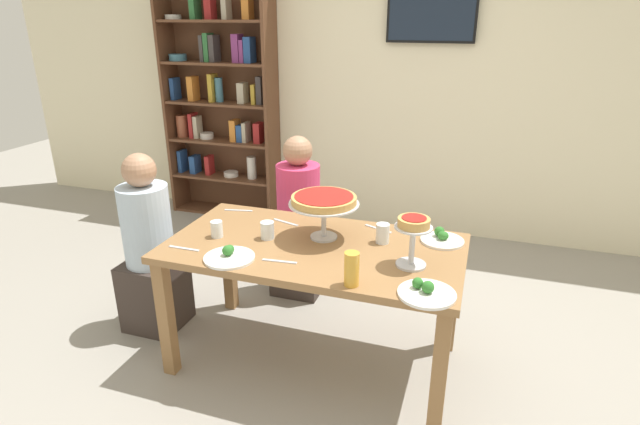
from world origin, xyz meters
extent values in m
plane|color=gray|center=(0.00, 0.00, 0.00)|extent=(12.00, 12.00, 0.00)
cube|color=beige|center=(0.00, 2.20, 1.40)|extent=(8.00, 0.12, 2.80)
cube|color=olive|center=(0.00, 0.00, 0.72)|extent=(1.59, 0.84, 0.04)
cube|color=olive|center=(-0.73, -0.36, 0.35)|extent=(0.07, 0.07, 0.70)
cube|color=olive|center=(0.73, -0.36, 0.35)|extent=(0.07, 0.07, 0.70)
cube|color=olive|center=(-0.73, 0.36, 0.35)|extent=(0.07, 0.07, 0.70)
cube|color=olive|center=(0.73, 0.36, 0.35)|extent=(0.07, 0.07, 0.70)
cube|color=brown|center=(-2.17, 1.98, 1.10)|extent=(0.03, 0.30, 2.20)
cube|color=brown|center=(-1.10, 1.98, 1.10)|extent=(0.03, 0.30, 2.20)
cube|color=brown|center=(-1.63, 2.12, 1.10)|extent=(1.10, 0.02, 2.20)
cube|color=brown|center=(-1.63, 1.98, 0.01)|extent=(1.04, 0.28, 0.02)
cube|color=brown|center=(-1.63, 1.98, 0.38)|extent=(1.04, 0.28, 0.02)
cube|color=brown|center=(-1.63, 1.98, 0.75)|extent=(1.04, 0.28, 0.02)
cube|color=brown|center=(-1.63, 1.98, 1.11)|extent=(1.04, 0.28, 0.02)
cube|color=brown|center=(-1.63, 1.98, 1.48)|extent=(1.04, 0.28, 0.02)
cube|color=brown|center=(-1.63, 1.98, 1.85)|extent=(1.04, 0.28, 0.02)
cube|color=navy|center=(-2.11, 1.98, 0.50)|extent=(0.04, 0.13, 0.22)
cube|color=navy|center=(-1.97, 1.98, 0.48)|extent=(0.06, 0.13, 0.18)
cube|color=maroon|center=(-1.80, 1.98, 0.49)|extent=(0.05, 0.12, 0.19)
cylinder|color=silver|center=(-1.56, 1.98, 0.41)|extent=(0.14, 0.14, 0.05)
cylinder|color=silver|center=(-1.33, 1.98, 0.50)|extent=(0.09, 0.09, 0.22)
cylinder|color=brown|center=(-2.08, 1.98, 0.86)|extent=(0.11, 0.11, 0.21)
cube|color=maroon|center=(-1.95, 1.98, 0.88)|extent=(0.04, 0.13, 0.24)
cube|color=#B2A88E|center=(-1.90, 1.98, 0.87)|extent=(0.04, 0.11, 0.22)
cylinder|color=silver|center=(-1.80, 1.98, 0.78)|extent=(0.13, 0.13, 0.06)
cube|color=orange|center=(-1.49, 1.98, 0.86)|extent=(0.06, 0.13, 0.21)
cube|color=navy|center=(-1.42, 1.98, 0.84)|extent=(0.06, 0.13, 0.16)
cube|color=#B2A88E|center=(-1.37, 1.98, 0.85)|extent=(0.04, 0.13, 0.19)
cube|color=maroon|center=(-1.24, 1.98, 0.85)|extent=(0.06, 0.13, 0.19)
cube|color=navy|center=(-2.11, 1.98, 1.23)|extent=(0.04, 0.13, 0.21)
cube|color=orange|center=(-1.91, 1.98, 1.24)|extent=(0.06, 0.13, 0.23)
cube|color=#B7932D|center=(-1.70, 1.98, 1.25)|extent=(0.04, 0.13, 0.26)
cylinder|color=#3D7084|center=(-1.63, 1.98, 1.24)|extent=(0.07, 0.07, 0.22)
cube|color=#B2A88E|center=(-1.39, 1.98, 1.22)|extent=(0.07, 0.12, 0.19)
cube|color=#B7932D|center=(-1.26, 1.98, 1.21)|extent=(0.04, 0.13, 0.18)
cube|color=#3D3838|center=(-1.20, 1.98, 1.25)|extent=(0.05, 0.11, 0.25)
cylinder|color=#3D7084|center=(-2.05, 1.98, 1.52)|extent=(0.17, 0.17, 0.06)
cube|color=#3D3838|center=(-1.76, 1.98, 1.61)|extent=(0.04, 0.13, 0.23)
cube|color=#2D6B38|center=(-1.71, 1.98, 1.62)|extent=(0.05, 0.13, 0.25)
cube|color=#3D3838|center=(-1.65, 1.98, 1.61)|extent=(0.05, 0.13, 0.24)
cube|color=#7A3370|center=(-1.41, 1.98, 1.61)|extent=(0.06, 0.13, 0.25)
cube|color=#7A3370|center=(-1.35, 1.98, 1.59)|extent=(0.04, 0.13, 0.20)
cube|color=navy|center=(-1.29, 1.98, 1.60)|extent=(0.07, 0.13, 0.22)
cylinder|color=silver|center=(-2.06, 1.98, 1.88)|extent=(0.15, 0.15, 0.04)
cube|color=#2D6B38|center=(-1.82, 1.98, 1.97)|extent=(0.05, 0.13, 0.23)
cube|color=maroon|center=(-1.66, 1.98, 1.97)|extent=(0.07, 0.11, 0.22)
cube|color=#B2A88E|center=(-1.50, 1.98, 1.94)|extent=(0.05, 0.11, 0.17)
cube|color=orange|center=(-1.29, 1.98, 1.99)|extent=(0.07, 0.11, 0.26)
cube|color=black|center=(0.28, 2.11, 1.89)|extent=(0.72, 0.05, 0.41)
cube|color=#192333|center=(0.28, 2.08, 1.89)|extent=(0.68, 0.01, 0.37)
cube|color=#382D28|center=(-0.37, 0.74, 0.23)|extent=(0.34, 0.34, 0.45)
cylinder|color=#D63866|center=(-0.37, 0.74, 0.70)|extent=(0.30, 0.30, 0.50)
sphere|color=#A87A5B|center=(-0.37, 0.74, 1.05)|extent=(0.20, 0.20, 0.20)
cube|color=#382D28|center=(-1.09, 0.02, 0.23)|extent=(0.34, 0.34, 0.45)
cylinder|color=silver|center=(-1.09, 0.02, 0.70)|extent=(0.30, 0.30, 0.50)
sphere|color=#A87A5B|center=(-1.09, 0.02, 1.05)|extent=(0.20, 0.20, 0.20)
cylinder|color=silver|center=(0.02, 0.11, 0.75)|extent=(0.15, 0.15, 0.01)
cylinder|color=silver|center=(0.02, 0.11, 0.84)|extent=(0.03, 0.03, 0.18)
cylinder|color=silver|center=(0.02, 0.11, 0.94)|extent=(0.38, 0.38, 0.01)
cylinder|color=tan|center=(0.02, 0.11, 0.96)|extent=(0.35, 0.35, 0.04)
cylinder|color=maroon|center=(0.02, 0.11, 0.98)|extent=(0.32, 0.32, 0.00)
cylinder|color=silver|center=(0.53, -0.08, 0.75)|extent=(0.15, 0.15, 0.01)
cylinder|color=silver|center=(0.53, -0.08, 0.85)|extent=(0.03, 0.03, 0.19)
cylinder|color=silver|center=(0.53, -0.08, 0.94)|extent=(0.18, 0.18, 0.01)
cylinder|color=tan|center=(0.53, -0.08, 0.97)|extent=(0.15, 0.15, 0.04)
cylinder|color=maroon|center=(0.53, -0.08, 0.99)|extent=(0.12, 0.12, 0.00)
cylinder|color=white|center=(-0.35, -0.30, 0.75)|extent=(0.26, 0.26, 0.01)
sphere|color=#2D7028|center=(-0.37, -0.26, 0.78)|extent=(0.05, 0.05, 0.05)
sphere|color=#2D7028|center=(-0.37, -0.29, 0.78)|extent=(0.05, 0.05, 0.05)
cylinder|color=white|center=(0.65, 0.26, 0.75)|extent=(0.23, 0.23, 0.01)
sphere|color=#2D7028|center=(0.63, 0.30, 0.78)|extent=(0.06, 0.06, 0.06)
sphere|color=#2D7028|center=(0.66, 0.26, 0.78)|extent=(0.04, 0.04, 0.04)
sphere|color=#2D7028|center=(0.65, 0.25, 0.78)|extent=(0.05, 0.05, 0.05)
cylinder|color=white|center=(0.64, -0.34, 0.75)|extent=(0.26, 0.26, 0.01)
sphere|color=#2D7028|center=(0.60, -0.31, 0.78)|extent=(0.05, 0.05, 0.05)
sphere|color=#2D7028|center=(0.65, -0.34, 0.78)|extent=(0.06, 0.06, 0.06)
cylinder|color=gold|center=(0.30, -0.36, 0.82)|extent=(0.07, 0.07, 0.16)
cylinder|color=white|center=(-0.55, -0.07, 0.79)|extent=(0.07, 0.07, 0.09)
cylinder|color=white|center=(0.34, 0.15, 0.79)|extent=(0.07, 0.07, 0.11)
cylinder|color=white|center=(-0.27, 0.00, 0.79)|extent=(0.07, 0.07, 0.10)
cube|color=silver|center=(-0.62, 0.33, 0.74)|extent=(0.18, 0.05, 0.00)
cube|color=silver|center=(-0.26, 0.24, 0.74)|extent=(0.18, 0.07, 0.00)
cube|color=silver|center=(0.28, 0.32, 0.74)|extent=(0.17, 0.08, 0.00)
cube|color=silver|center=(-0.64, -0.27, 0.74)|extent=(0.18, 0.02, 0.00)
cube|color=silver|center=(-0.10, -0.24, 0.74)|extent=(0.18, 0.03, 0.00)
camera|label=1|loc=(0.81, -2.33, 1.89)|focal=28.34mm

